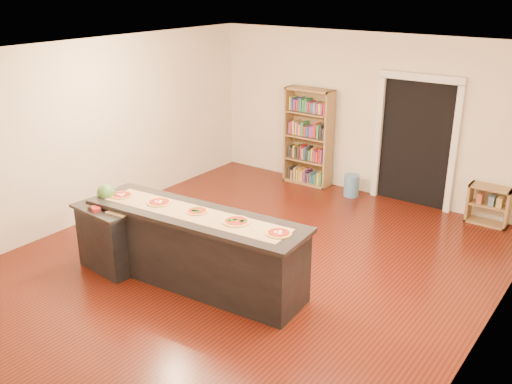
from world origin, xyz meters
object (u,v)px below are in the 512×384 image
Objects in this scene: waste_bin at (352,185)px; kitchen_island at (196,249)px; low_shelf at (488,205)px; bookshelf at (308,137)px; side_counter at (113,236)px; watermelon at (106,193)px.

kitchen_island is at bearing -92.58° from waste_bin.
low_shelf reaches higher than waste_bin.
kitchen_island is 3.92m from waste_bin.
low_shelf is at bearing 3.70° from waste_bin.
bookshelf is 3.32m from low_shelf.
side_counter is 0.50× the size of bookshelf.
side_counter reaches higher than waste_bin.
bookshelf is 7.52× the size of watermelon.
watermelon reaches higher than waste_bin.
low_shelf is (2.46, 4.06, -0.17)m from kitchen_island.
watermelon is (-3.80, -4.29, 0.68)m from low_shelf.
waste_bin is 1.64× the size of watermelon.
bookshelf reaches higher than side_counter.
kitchen_island is 3.28× the size of side_counter.
kitchen_island is at bearing 9.71° from watermelon.
side_counter is 5.69m from low_shelf.
low_shelf is at bearing 54.38° from kitchen_island.
kitchen_island is 1.45m from watermelon.
bookshelf is 1.22m from waste_bin.
waste_bin is (0.99, -0.12, -0.70)m from bookshelf.
side_counter reaches higher than low_shelf.
side_counter is 2.29× the size of waste_bin.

